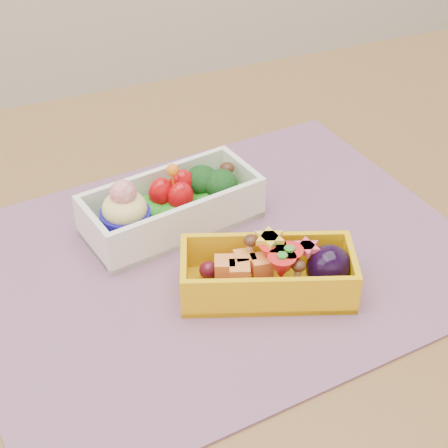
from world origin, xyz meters
name	(u,v)px	position (x,y,z in m)	size (l,w,h in m)	color
table	(254,310)	(0.00, 0.00, 0.65)	(1.20, 0.80, 0.75)	brown
placemat	(219,259)	(-0.05, -0.01, 0.75)	(0.50, 0.38, 0.00)	slate
bento_white	(171,206)	(-0.07, 0.06, 0.78)	(0.20, 0.11, 0.08)	white
bento_yellow	(272,272)	(-0.02, -0.08, 0.78)	(0.18, 0.12, 0.05)	#EDB20C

